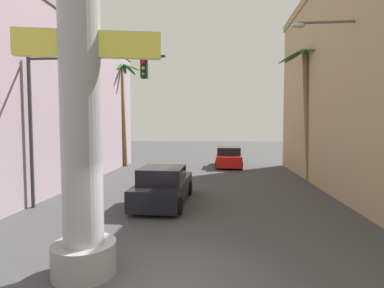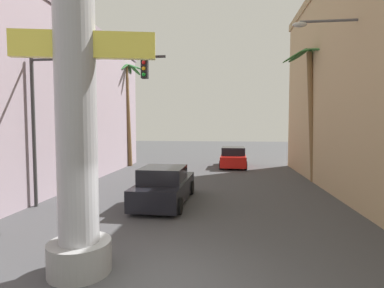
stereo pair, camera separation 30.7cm
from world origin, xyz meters
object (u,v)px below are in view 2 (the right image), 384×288
Objects in this scene: palm_tree_far_left at (128,102)px; palm_tree_mid_right at (311,96)px; neon_sign_pole at (75,70)px; street_lamp at (349,94)px; car_far at (233,157)px; traffic_light_mast at (73,101)px; car_lead at (165,186)px.

palm_tree_mid_right is (12.54, -5.07, -0.17)m from palm_tree_far_left.
neon_sign_pole reaches higher than palm_tree_mid_right.
street_lamp is 1.72× the size of car_far.
traffic_light_mast is 14.48m from car_far.
palm_tree_mid_right is at bearing -22.00° from palm_tree_far_left.
palm_tree_far_left is (-12.43, 10.79, 0.62)m from street_lamp.
street_lamp is 1.58× the size of car_lead.
car_lead is 11.75m from car_far.
neon_sign_pole reaches higher than traffic_light_mast.
palm_tree_far_left reaches higher than palm_tree_mid_right.
palm_tree_far_left is at bearing 104.95° from neon_sign_pole.
palm_tree_far_left is (-8.29, -0.49, 4.38)m from car_far.
car_far is at bearing 77.77° from neon_sign_pole.
street_lamp is at bearing 0.42° from car_lead.
street_lamp is (7.92, 6.13, 0.04)m from neon_sign_pole.
car_far is 0.56× the size of palm_tree_mid_right.
neon_sign_pole is at bearing -102.23° from car_far.
street_lamp is 12.59m from car_far.
palm_tree_far_left is at bearing 139.04° from street_lamp.
traffic_light_mast is 0.77× the size of palm_tree_mid_right.
palm_tree_far_left is 13.53m from palm_tree_mid_right.
neon_sign_pole is 7.17m from car_lead.
car_lead is 0.58× the size of palm_tree_far_left.
car_lead and car_far have the same top height.
neon_sign_pole is 2.33× the size of car_far.
neon_sign_pole is at bearing -75.05° from palm_tree_far_left.
car_far is (3.12, 11.33, 0.03)m from car_lead.
street_lamp is at bearing -40.96° from palm_tree_far_left.
neon_sign_pole is 10.01m from street_lamp.
street_lamp reaches higher than car_far.
neon_sign_pole is 5.65m from traffic_light_mast.
traffic_light_mast is 12.14m from palm_tree_far_left.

